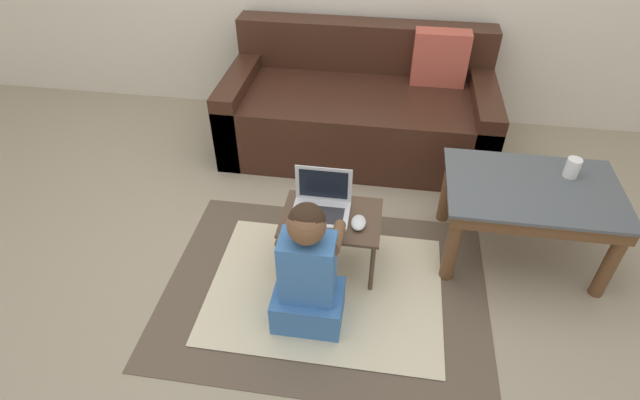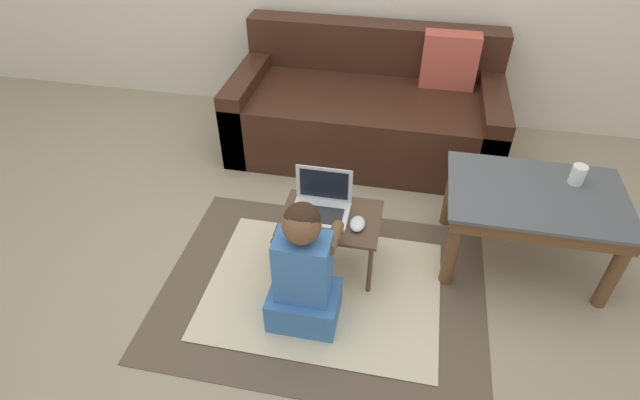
{
  "view_description": "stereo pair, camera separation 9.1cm",
  "coord_description": "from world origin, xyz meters",
  "px_view_note": "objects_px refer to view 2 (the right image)",
  "views": [
    {
      "loc": [
        0.36,
        -1.9,
        1.99
      ],
      "look_at": [
        0.07,
        0.03,
        0.39
      ],
      "focal_mm": 28.0,
      "sensor_mm": 36.0,
      "label": 1
    },
    {
      "loc": [
        0.45,
        -1.88,
        1.99
      ],
      "look_at": [
        0.07,
        0.03,
        0.39
      ],
      "focal_mm": 28.0,
      "sensor_mm": 36.0,
      "label": 2
    }
  ],
  "objects_px": {
    "coffee_table": "(534,205)",
    "laptop_desk": "(331,223)",
    "cup_on_table": "(578,175)",
    "computer_mouse": "(357,224)",
    "couch": "(367,109)",
    "person_seated": "(304,273)",
    "laptop": "(321,206)"
  },
  "relations": [
    {
      "from": "laptop_desk",
      "to": "laptop",
      "type": "xyz_separation_m",
      "value": [
        -0.06,
        0.03,
        0.08
      ]
    },
    {
      "from": "laptop",
      "to": "person_seated",
      "type": "bearing_deg",
      "value": -90.01
    },
    {
      "from": "couch",
      "to": "coffee_table",
      "type": "xyz_separation_m",
      "value": [
        0.96,
        -1.0,
        0.11
      ]
    },
    {
      "from": "computer_mouse",
      "to": "person_seated",
      "type": "relative_size",
      "value": 0.16
    },
    {
      "from": "laptop",
      "to": "couch",
      "type": "bearing_deg",
      "value": 85.63
    },
    {
      "from": "couch",
      "to": "computer_mouse",
      "type": "bearing_deg",
      "value": -85.28
    },
    {
      "from": "couch",
      "to": "person_seated",
      "type": "xyz_separation_m",
      "value": [
        -0.09,
        -1.6,
        0.03
      ]
    },
    {
      "from": "couch",
      "to": "laptop",
      "type": "distance_m",
      "value": 1.21
    },
    {
      "from": "person_seated",
      "to": "computer_mouse",
      "type": "bearing_deg",
      "value": 59.33
    },
    {
      "from": "computer_mouse",
      "to": "cup_on_table",
      "type": "relative_size",
      "value": 1.12
    },
    {
      "from": "laptop_desk",
      "to": "cup_on_table",
      "type": "relative_size",
      "value": 4.95
    },
    {
      "from": "couch",
      "to": "laptop_desk",
      "type": "xyz_separation_m",
      "value": [
        -0.04,
        -1.23,
        0.01
      ]
    },
    {
      "from": "laptop_desk",
      "to": "computer_mouse",
      "type": "relative_size",
      "value": 4.42
    },
    {
      "from": "cup_on_table",
      "to": "coffee_table",
      "type": "bearing_deg",
      "value": -147.87
    },
    {
      "from": "couch",
      "to": "laptop",
      "type": "bearing_deg",
      "value": -94.37
    },
    {
      "from": "coffee_table",
      "to": "laptop_desk",
      "type": "distance_m",
      "value": 1.02
    },
    {
      "from": "laptop_desk",
      "to": "coffee_table",
      "type": "bearing_deg",
      "value": 13.08
    },
    {
      "from": "coffee_table",
      "to": "laptop",
      "type": "bearing_deg",
      "value": -169.03
    },
    {
      "from": "laptop_desk",
      "to": "person_seated",
      "type": "height_order",
      "value": "person_seated"
    },
    {
      "from": "laptop_desk",
      "to": "person_seated",
      "type": "bearing_deg",
      "value": -98.42
    },
    {
      "from": "person_seated",
      "to": "cup_on_table",
      "type": "distance_m",
      "value": 1.45
    },
    {
      "from": "couch",
      "to": "cup_on_table",
      "type": "xyz_separation_m",
      "value": [
        1.15,
        -0.87,
        0.23
      ]
    },
    {
      "from": "laptop",
      "to": "person_seated",
      "type": "distance_m",
      "value": 0.41
    },
    {
      "from": "couch",
      "to": "laptop",
      "type": "height_order",
      "value": "couch"
    },
    {
      "from": "coffee_table",
      "to": "laptop_desk",
      "type": "xyz_separation_m",
      "value": [
        -0.99,
        -0.23,
        -0.09
      ]
    },
    {
      "from": "coffee_table",
      "to": "couch",
      "type": "bearing_deg",
      "value": 133.86
    },
    {
      "from": "computer_mouse",
      "to": "cup_on_table",
      "type": "distance_m",
      "value": 1.13
    },
    {
      "from": "laptop",
      "to": "person_seated",
      "type": "xyz_separation_m",
      "value": [
        -0.0,
        -0.4,
        -0.06
      ]
    },
    {
      "from": "coffee_table",
      "to": "person_seated",
      "type": "relative_size",
      "value": 1.23
    },
    {
      "from": "coffee_table",
      "to": "cup_on_table",
      "type": "xyz_separation_m",
      "value": [
        0.19,
        0.12,
        0.13
      ]
    },
    {
      "from": "couch",
      "to": "laptop_desk",
      "type": "distance_m",
      "value": 1.23
    },
    {
      "from": "couch",
      "to": "laptop_desk",
      "type": "bearing_deg",
      "value": -91.68
    }
  ]
}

